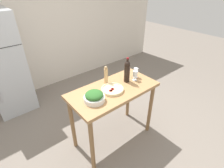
{
  "coord_description": "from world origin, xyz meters",
  "views": [
    {
      "loc": [
        -1.27,
        -1.5,
        2.24
      ],
      "look_at": [
        0.0,
        0.03,
        1.01
      ],
      "focal_mm": 28.0,
      "sensor_mm": 36.0,
      "label": 1
    }
  ],
  "objects_px": {
    "wine_glass_near": "(135,74)",
    "pepper_mill": "(106,75)",
    "salad_bowl": "(94,97)",
    "wine_bottle": "(127,71)",
    "wine_glass_far": "(136,71)",
    "homemade_pizza": "(112,89)",
    "refrigerator": "(3,65)"
  },
  "relations": [
    {
      "from": "wine_glass_near",
      "to": "wine_glass_far",
      "type": "xyz_separation_m",
      "value": [
        0.07,
        0.05,
        0.0
      ]
    },
    {
      "from": "refrigerator",
      "to": "salad_bowl",
      "type": "bearing_deg",
      "value": -72.09
    },
    {
      "from": "refrigerator",
      "to": "salad_bowl",
      "type": "distance_m",
      "value": 2.01
    },
    {
      "from": "salad_bowl",
      "to": "refrigerator",
      "type": "bearing_deg",
      "value": 107.91
    },
    {
      "from": "refrigerator",
      "to": "homemade_pizza",
      "type": "xyz_separation_m",
      "value": [
        0.93,
        -1.88,
        0.06
      ]
    },
    {
      "from": "wine_glass_far",
      "to": "homemade_pizza",
      "type": "bearing_deg",
      "value": -173.64
    },
    {
      "from": "wine_glass_near",
      "to": "wine_glass_far",
      "type": "bearing_deg",
      "value": 37.42
    },
    {
      "from": "wine_bottle",
      "to": "pepper_mill",
      "type": "height_order",
      "value": "wine_bottle"
    },
    {
      "from": "refrigerator",
      "to": "homemade_pizza",
      "type": "distance_m",
      "value": 2.1
    },
    {
      "from": "wine_glass_near",
      "to": "pepper_mill",
      "type": "distance_m",
      "value": 0.43
    },
    {
      "from": "refrigerator",
      "to": "wine_glass_far",
      "type": "bearing_deg",
      "value": -52.03
    },
    {
      "from": "refrigerator",
      "to": "pepper_mill",
      "type": "xyz_separation_m",
      "value": [
        0.98,
        -1.68,
        0.17
      ]
    },
    {
      "from": "wine_glass_near",
      "to": "homemade_pizza",
      "type": "height_order",
      "value": "wine_glass_near"
    },
    {
      "from": "pepper_mill",
      "to": "homemade_pizza",
      "type": "xyz_separation_m",
      "value": [
        -0.05,
        -0.2,
        -0.11
      ]
    },
    {
      "from": "wine_bottle",
      "to": "wine_glass_near",
      "type": "xyz_separation_m",
      "value": [
        0.12,
        -0.05,
        -0.07
      ]
    },
    {
      "from": "homemade_pizza",
      "to": "salad_bowl",
      "type": "bearing_deg",
      "value": -173.93
    },
    {
      "from": "wine_glass_far",
      "to": "pepper_mill",
      "type": "distance_m",
      "value": 0.47
    },
    {
      "from": "refrigerator",
      "to": "wine_glass_far",
      "type": "relative_size",
      "value": 12.37
    },
    {
      "from": "refrigerator",
      "to": "wine_bottle",
      "type": "relative_size",
      "value": 4.96
    },
    {
      "from": "wine_glass_near",
      "to": "pepper_mill",
      "type": "height_order",
      "value": "pepper_mill"
    },
    {
      "from": "salad_bowl",
      "to": "wine_bottle",
      "type": "bearing_deg",
      "value": 7.85
    },
    {
      "from": "refrigerator",
      "to": "wine_bottle",
      "type": "xyz_separation_m",
      "value": [
        1.24,
        -1.83,
        0.21
      ]
    },
    {
      "from": "salad_bowl",
      "to": "homemade_pizza",
      "type": "bearing_deg",
      "value": 6.07
    },
    {
      "from": "wine_glass_far",
      "to": "salad_bowl",
      "type": "relative_size",
      "value": 0.57
    },
    {
      "from": "wine_glass_near",
      "to": "pepper_mill",
      "type": "relative_size",
      "value": 0.55
    },
    {
      "from": "wine_glass_near",
      "to": "salad_bowl",
      "type": "height_order",
      "value": "wine_glass_near"
    },
    {
      "from": "wine_glass_far",
      "to": "pepper_mill",
      "type": "xyz_separation_m",
      "value": [
        -0.44,
        0.15,
        0.03
      ]
    },
    {
      "from": "pepper_mill",
      "to": "homemade_pizza",
      "type": "distance_m",
      "value": 0.24
    },
    {
      "from": "salad_bowl",
      "to": "homemade_pizza",
      "type": "height_order",
      "value": "salad_bowl"
    },
    {
      "from": "wine_glass_far",
      "to": "refrigerator",
      "type": "bearing_deg",
      "value": 127.97
    },
    {
      "from": "salad_bowl",
      "to": "pepper_mill",
      "type": "bearing_deg",
      "value": 32.88
    },
    {
      "from": "homemade_pizza",
      "to": "pepper_mill",
      "type": "bearing_deg",
      "value": 75.39
    }
  ]
}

